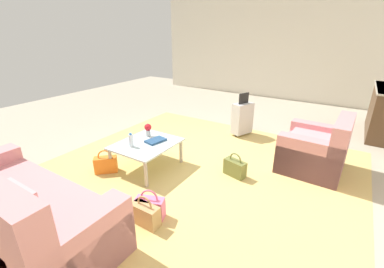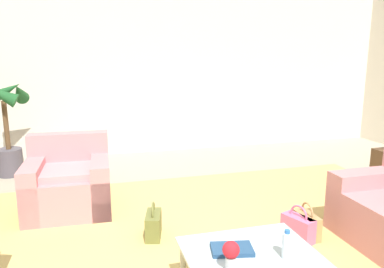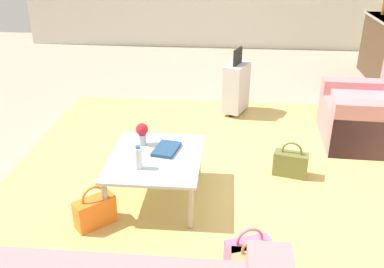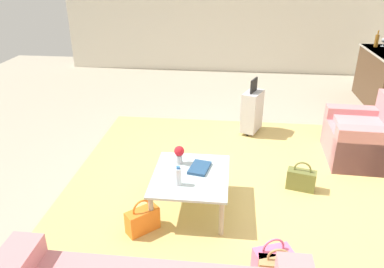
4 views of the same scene
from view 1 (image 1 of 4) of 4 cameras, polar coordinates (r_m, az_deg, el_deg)
ground_plane at (r=4.03m, az=-0.57°, el=-6.89°), size 12.00×12.00×0.00m
wall_left at (r=8.25m, az=19.90°, el=18.07°), size 0.12×8.00×3.10m
area_rug at (r=3.51m, az=-3.21°, el=-11.68°), size 5.20×4.40×0.01m
couch at (r=3.10m, az=-35.00°, el=-14.31°), size 0.88×2.15×0.95m
armchair at (r=4.20m, az=26.14°, el=-3.54°), size 0.95×0.88×0.85m
coffee_table at (r=3.87m, az=-10.08°, el=-2.65°), size 0.91×0.78×0.41m
water_bottle at (r=3.75m, az=-13.40°, el=-1.36°), size 0.06×0.06×0.20m
coffee_table_book at (r=3.87m, az=-8.09°, el=-1.44°), size 0.32×0.24×0.03m
flower_vase at (r=4.04m, az=-9.76°, el=1.15°), size 0.11×0.11×0.21m
suitcase_silver at (r=5.13m, az=11.11°, el=3.54°), size 0.45×0.35×0.85m
handbag_pink at (r=2.99m, az=-9.32°, el=-15.77°), size 0.24×0.35×0.36m
handbag_orange at (r=3.99m, az=-18.61°, el=-6.37°), size 0.32×0.33×0.36m
handbag_tan at (r=2.91m, az=-10.30°, el=-17.14°), size 0.14×0.32×0.36m
handbag_olive at (r=3.74m, az=9.50°, el=-7.40°), size 0.21×0.34×0.36m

